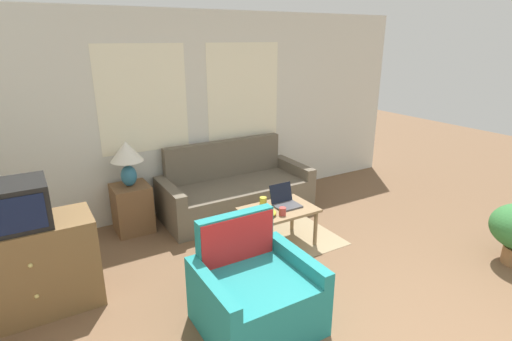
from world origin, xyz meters
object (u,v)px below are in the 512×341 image
Objects in this scene: coffee_table at (279,213)px; cup_navy at (263,201)px; table_lamp at (127,156)px; cup_yellow at (282,211)px; armchair at (254,294)px; couch at (235,192)px; laptop at (285,201)px; snack_bowl at (267,212)px; television at (19,204)px.

cup_navy reaches higher than coffee_table.
table_lamp is 6.40× the size of cup_yellow.
armchair is 1.21m from cup_yellow.
couch is 2.45× the size of coffee_table.
snack_bowl is at bearing -160.34° from laptop.
table_lamp is 1.67m from cup_navy.
snack_bowl is at bearing 149.94° from cup_yellow.
cup_navy is (2.35, 0.07, -0.51)m from television.
armchair is 1.91× the size of television.
laptop is (2.55, -0.08, -0.50)m from television.
television is 5.42× the size of cup_navy.
television is 2.60m from laptop.
coffee_table is 0.23m from cup_navy.
coffee_table is at bearing 70.00° from cup_yellow.
coffee_table is 9.41× the size of cup_navy.
couch is 2.74m from television.
television is 2.30m from snack_bowl.
armchair is at bearing -36.00° from television.
table_lamp reaches higher than armchair.
cup_yellow is 0.39× the size of snack_bowl.
couch is at bearing 79.09° from snack_bowl.
cup_yellow is at bearing -93.49° from couch.
couch is 1.51m from table_lamp.
table_lamp is at bearing 137.46° from coffee_table.
couch is 1.21m from snack_bowl.
laptop is 3.28× the size of cup_navy.
television is 0.86× the size of table_lamp.
cup_navy is (-0.20, 0.15, -0.01)m from laptop.
television is 2.45m from cup_yellow.
cup_yellow is at bearing -85.57° from cup_navy.
couch reaches higher than cup_navy.
table_lamp is 1.88m from coffee_table.
coffee_table is (-0.02, -1.09, 0.12)m from couch.
cup_yellow reaches higher than coffee_table.
armchair is 10.50× the size of cup_yellow.
television is 1.56m from table_lamp.
cup_yellow is at bearing -130.51° from laptop.
cup_navy reaches higher than snack_bowl.
snack_bowl is (0.70, 0.92, 0.20)m from armchair.
table_lamp is (-0.42, 2.20, 0.68)m from armchair.
cup_navy is at bearing 94.43° from cup_yellow.
laptop reaches higher than cup_yellow.
laptop is at bearing 49.49° from cup_yellow.
snack_bowl is at bearing -4.94° from television.
coffee_table is at bearing -42.54° from table_lamp.
snack_bowl is (-0.23, -1.17, 0.21)m from couch.
laptop is 0.26m from cup_yellow.
cup_yellow is (-0.17, -0.20, -0.01)m from laptop.
laptop reaches higher than cup_navy.
couch is at bearing 66.02° from armchair.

